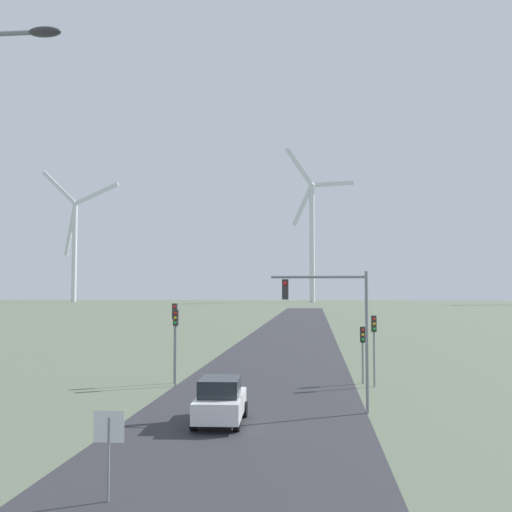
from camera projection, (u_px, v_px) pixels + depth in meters
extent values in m
cube|color=#2D2D33|center=(284.00, 349.00, 54.28)|extent=(10.00, 240.00, 0.01)
ellipsoid|color=#333338|center=(45.00, 32.00, 12.44)|extent=(0.70, 0.32, 0.20)
cylinder|color=gray|center=(108.00, 459.00, 15.18)|extent=(0.07, 0.07, 2.11)
cube|color=white|center=(109.00, 427.00, 15.21)|extent=(0.81, 0.01, 0.81)
cube|color=red|center=(109.00, 426.00, 15.23)|extent=(0.76, 0.02, 0.76)
cylinder|color=gray|center=(175.00, 343.00, 34.40)|extent=(0.11, 0.11, 4.57)
cube|color=#2D2D2D|center=(175.00, 311.00, 34.50)|extent=(0.28, 0.24, 0.90)
sphere|color=red|center=(174.00, 307.00, 34.38)|extent=(0.16, 0.16, 0.16)
sphere|color=gold|center=(174.00, 311.00, 34.36)|extent=(0.16, 0.16, 0.16)
sphere|color=green|center=(174.00, 316.00, 34.35)|extent=(0.16, 0.16, 0.16)
cylinder|color=gray|center=(374.00, 351.00, 33.04)|extent=(0.11, 0.11, 3.93)
cube|color=#2D2D2D|center=(374.00, 324.00, 33.13)|extent=(0.28, 0.24, 0.90)
sphere|color=red|center=(374.00, 319.00, 33.01)|extent=(0.16, 0.16, 0.16)
sphere|color=gold|center=(374.00, 324.00, 32.99)|extent=(0.16, 0.16, 0.16)
sphere|color=green|center=(374.00, 329.00, 32.98)|extent=(0.16, 0.16, 0.16)
cylinder|color=gray|center=(176.00, 348.00, 33.36)|extent=(0.11, 0.11, 4.25)
cube|color=#2D2D2D|center=(176.00, 318.00, 33.46)|extent=(0.28, 0.24, 0.90)
sphere|color=red|center=(175.00, 313.00, 33.34)|extent=(0.16, 0.16, 0.16)
sphere|color=gold|center=(175.00, 318.00, 33.32)|extent=(0.16, 0.16, 0.16)
sphere|color=green|center=(175.00, 323.00, 33.31)|extent=(0.16, 0.16, 0.16)
cylinder|color=gray|center=(363.00, 355.00, 34.19)|extent=(0.11, 0.11, 3.24)
cube|color=#2D2D2D|center=(363.00, 335.00, 34.26)|extent=(0.28, 0.24, 0.90)
sphere|color=red|center=(363.00, 330.00, 34.14)|extent=(0.16, 0.16, 0.16)
sphere|color=gold|center=(363.00, 335.00, 34.12)|extent=(0.16, 0.16, 0.16)
sphere|color=green|center=(363.00, 339.00, 34.11)|extent=(0.16, 0.16, 0.16)
cylinder|color=gray|center=(367.00, 342.00, 26.12)|extent=(0.14, 0.14, 6.18)
cylinder|color=gray|center=(318.00, 277.00, 26.48)|extent=(4.19, 0.12, 0.12)
cube|color=#2D2D2D|center=(285.00, 289.00, 26.59)|extent=(0.28, 0.24, 0.90)
sphere|color=red|center=(285.00, 283.00, 26.47)|extent=(0.18, 0.18, 0.18)
cube|color=white|center=(220.00, 405.00, 24.01)|extent=(1.98, 4.17, 0.80)
cube|color=#1E2328|center=(220.00, 387.00, 23.90)|extent=(1.65, 2.17, 0.70)
cylinder|color=black|center=(206.00, 409.00, 25.33)|extent=(0.22, 0.66, 0.66)
cylinder|color=black|center=(245.00, 409.00, 25.17)|extent=(0.22, 0.66, 0.66)
cylinder|color=black|center=(194.00, 422.00, 22.80)|extent=(0.22, 0.66, 0.66)
cylinder|color=black|center=(237.00, 423.00, 22.64)|extent=(0.22, 0.66, 0.66)
cylinder|color=silver|center=(74.00, 253.00, 267.32)|extent=(2.20, 2.20, 43.89)
sphere|color=silver|center=(75.00, 204.00, 268.55)|extent=(2.60, 2.60, 2.60)
cube|color=silver|center=(59.00, 187.00, 272.19)|extent=(18.00, 5.23, 16.47)
cube|color=silver|center=(70.00, 230.00, 268.70)|extent=(6.12, 2.07, 22.89)
cube|color=silver|center=(97.00, 194.00, 264.77)|extent=(21.70, 6.21, 9.14)
cylinder|color=silver|center=(312.00, 244.00, 249.93)|extent=(2.20, 2.20, 49.20)
sphere|color=silver|center=(312.00, 185.00, 251.31)|extent=(2.60, 2.60, 2.60)
cube|color=silver|center=(299.00, 166.00, 250.71)|extent=(11.53, 3.82, 15.65)
cube|color=silver|center=(303.00, 206.00, 250.07)|extent=(8.86, 3.04, 17.06)
cube|color=silver|center=(333.00, 184.00, 253.15)|extent=(17.44, 5.55, 3.50)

